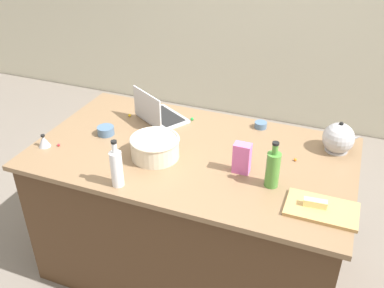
# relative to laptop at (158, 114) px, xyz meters

# --- Properties ---
(ground_plane) EXTENTS (12.00, 12.00, 0.00)m
(ground_plane) POSITION_rel_laptop_xyz_m (0.34, -0.27, -0.95)
(ground_plane) COLOR slate
(island_counter) EXTENTS (1.83, 1.04, 0.90)m
(island_counter) POSITION_rel_laptop_xyz_m (0.34, -0.27, -0.50)
(island_counter) COLOR #4C331E
(island_counter) RESTS_ON ground
(laptop) EXTENTS (0.38, 0.35, 0.22)m
(laptop) POSITION_rel_laptop_xyz_m (0.00, 0.00, 0.00)
(laptop) COLOR #B7B7BC
(laptop) RESTS_ON island_counter
(mixing_bowl_large) EXTENTS (0.28, 0.28, 0.12)m
(mixing_bowl_large) POSITION_rel_laptop_xyz_m (0.17, -0.40, 0.02)
(mixing_bowl_large) COLOR beige
(mixing_bowl_large) RESTS_ON island_counter
(bottle_vinegar) EXTENTS (0.06, 0.06, 0.26)m
(bottle_vinegar) POSITION_rel_laptop_xyz_m (0.11, -0.71, 0.06)
(bottle_vinegar) COLOR white
(bottle_vinegar) RESTS_ON island_counter
(bottle_olive) EXTENTS (0.07, 0.07, 0.26)m
(bottle_olive) POSITION_rel_laptop_xyz_m (0.84, -0.43, 0.06)
(bottle_olive) COLOR #4C8C38
(bottle_olive) RESTS_ON island_counter
(kettle) EXTENTS (0.21, 0.18, 0.20)m
(kettle) POSITION_rel_laptop_xyz_m (1.12, 0.05, 0.03)
(kettle) COLOR #ADADB2
(kettle) RESTS_ON island_counter
(cutting_board) EXTENTS (0.34, 0.21, 0.02)m
(cutting_board) POSITION_rel_laptop_xyz_m (1.10, -0.54, -0.04)
(cutting_board) COLOR tan
(cutting_board) RESTS_ON island_counter
(butter_stick_left) EXTENTS (0.11, 0.05, 0.04)m
(butter_stick_left) POSITION_rel_laptop_xyz_m (1.07, -0.54, -0.01)
(butter_stick_left) COLOR #F4E58C
(butter_stick_left) RESTS_ON cutting_board
(ramekin_small) EXTENTS (0.10, 0.10, 0.05)m
(ramekin_small) POSITION_rel_laptop_xyz_m (-0.22, -0.28, -0.02)
(ramekin_small) COLOR slate
(ramekin_small) RESTS_ON island_counter
(ramekin_medium) EXTENTS (0.08, 0.08, 0.04)m
(ramekin_medium) POSITION_rel_laptop_xyz_m (0.64, 0.15, -0.03)
(ramekin_medium) COLOR slate
(ramekin_medium) RESTS_ON island_counter
(kitchen_timer) EXTENTS (0.07, 0.07, 0.08)m
(kitchen_timer) POSITION_rel_laptop_xyz_m (-0.48, -0.53, -0.01)
(kitchen_timer) COLOR #B2B2B7
(kitchen_timer) RESTS_ON island_counter
(candy_bag) EXTENTS (0.09, 0.06, 0.17)m
(candy_bag) POSITION_rel_laptop_xyz_m (0.66, -0.36, 0.04)
(candy_bag) COLOR pink
(candy_bag) RESTS_ON island_counter
(candy_0) EXTENTS (0.02, 0.02, 0.02)m
(candy_0) POSITION_rel_laptop_xyz_m (-0.24, -0.27, -0.04)
(candy_0) COLOR red
(candy_0) RESTS_ON island_counter
(candy_1) EXTENTS (0.02, 0.02, 0.02)m
(candy_1) POSITION_rel_laptop_xyz_m (0.21, 0.08, -0.04)
(candy_1) COLOR green
(candy_1) RESTS_ON island_counter
(candy_2) EXTENTS (0.02, 0.02, 0.02)m
(candy_2) POSITION_rel_laptop_xyz_m (0.91, -0.15, -0.04)
(candy_2) COLOR orange
(candy_2) RESTS_ON island_counter
(candy_3) EXTENTS (0.02, 0.02, 0.02)m
(candy_3) POSITION_rel_laptop_xyz_m (0.68, -0.26, -0.04)
(candy_3) COLOR yellow
(candy_3) RESTS_ON island_counter
(candy_4) EXTENTS (0.02, 0.02, 0.02)m
(candy_4) POSITION_rel_laptop_xyz_m (-0.41, -0.50, -0.04)
(candy_4) COLOR red
(candy_4) RESTS_ON island_counter
(candy_5) EXTENTS (0.02, 0.02, 0.02)m
(candy_5) POSITION_rel_laptop_xyz_m (-0.20, -0.02, -0.04)
(candy_5) COLOR yellow
(candy_5) RESTS_ON island_counter
(candy_6) EXTENTS (0.02, 0.02, 0.02)m
(candy_6) POSITION_rel_laptop_xyz_m (0.21, -0.26, -0.04)
(candy_6) COLOR yellow
(candy_6) RESTS_ON island_counter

